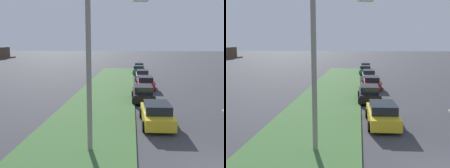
{
  "view_description": "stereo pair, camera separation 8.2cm",
  "coord_description": "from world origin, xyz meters",
  "views": [
    {
      "loc": [
        -8.56,
        4.17,
        5.25
      ],
      "look_at": [
        11.24,
        5.84,
        1.81
      ],
      "focal_mm": 38.01,
      "sensor_mm": 36.0,
      "label": 1
    },
    {
      "loc": [
        -8.55,
        4.09,
        5.25
      ],
      "look_at": [
        11.24,
        5.84,
        1.81
      ],
      "focal_mm": 38.01,
      "sensor_mm": 36.0,
      "label": 2
    }
  ],
  "objects": [
    {
      "name": "streetlight",
      "position": [
        2.3,
        5.81,
        4.39
      ],
      "size": [
        0.97,
        2.83,
        7.5
      ],
      "color": "gray",
      "rests_on": "ground"
    },
    {
      "name": "parked_car_blue",
      "position": [
        37.66,
        2.81,
        0.72
      ],
      "size": [
        4.31,
        2.04,
        1.47
      ],
      "rotation": [
        0.0,
        0.0,
        0.0
      ],
      "color": "#23389E",
      "rests_on": "ground"
    },
    {
      "name": "parked_car_yellow",
      "position": [
        6.46,
        2.53,
        0.72
      ],
      "size": [
        4.35,
        2.12,
        1.47
      ],
      "rotation": [
        0.0,
        0.0,
        0.03
      ],
      "color": "gold",
      "rests_on": "ground"
    },
    {
      "name": "parked_car_green",
      "position": [
        32.17,
        2.95,
        0.72
      ],
      "size": [
        4.39,
        2.19,
        1.47
      ],
      "rotation": [
        0.0,
        0.0,
        -0.05
      ],
      "color": "#1E6B38",
      "rests_on": "ground"
    },
    {
      "name": "parked_car_black",
      "position": [
        12.81,
        3.13,
        0.72
      ],
      "size": [
        4.33,
        2.07,
        1.47
      ],
      "rotation": [
        0.0,
        0.0,
        0.01
      ],
      "color": "black",
      "rests_on": "ground"
    },
    {
      "name": "parked_car_silver",
      "position": [
        25.5,
        2.67,
        0.72
      ],
      "size": [
        4.32,
        2.07,
        1.47
      ],
      "rotation": [
        0.0,
        0.0,
        -0.01
      ],
      "color": "#B2B5BA",
      "rests_on": "ground"
    },
    {
      "name": "grass_median",
      "position": [
        10.0,
        6.89,
        0.06
      ],
      "size": [
        60.0,
        6.0,
        0.12
      ],
      "primitive_type": "cube",
      "color": "#3D6633",
      "rests_on": "ground"
    },
    {
      "name": "parked_car_red",
      "position": [
        18.74,
        2.59,
        0.72
      ],
      "size": [
        4.3,
        2.02,
        1.47
      ],
      "rotation": [
        0.0,
        0.0,
        0.0
      ],
      "color": "red",
      "rests_on": "ground"
    }
  ]
}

